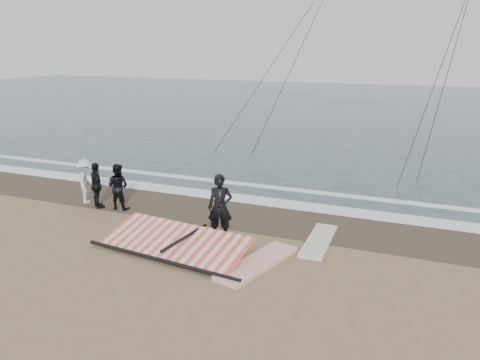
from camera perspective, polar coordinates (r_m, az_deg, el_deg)
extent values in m
plane|color=#8C704C|center=(10.95, -3.22, -12.48)|extent=(120.00, 120.00, 0.00)
cube|color=#233838|center=(42.21, 16.30, 8.34)|extent=(120.00, 54.00, 0.02)
cube|color=#4C3D2B|center=(14.77, 4.21, -4.68)|extent=(120.00, 2.80, 0.01)
cube|color=white|center=(16.02, 5.75, -2.95)|extent=(120.00, 0.90, 0.01)
cube|color=white|center=(17.58, 7.31, -1.26)|extent=(120.00, 0.45, 0.01)
imported|color=black|center=(12.92, -2.44, -3.34)|extent=(0.79, 0.64, 1.87)
cube|color=silver|center=(11.75, 2.14, -10.06)|extent=(1.43, 2.72, 0.10)
cube|color=beige|center=(13.18, 9.61, -7.30)|extent=(0.66, 2.35, 0.10)
imported|color=black|center=(15.88, -14.65, -0.77)|extent=(0.78, 0.63, 1.54)
imported|color=black|center=(16.14, -17.07, -0.66)|extent=(0.96, 0.84, 1.55)
imported|color=silver|center=(16.80, -18.31, -0.15)|extent=(1.03, 1.14, 1.54)
cube|color=black|center=(13.13, -7.37, -7.28)|extent=(2.78, 0.95, 0.10)
cube|color=#F94A29|center=(12.46, -7.95, -7.38)|extent=(4.13, 1.97, 0.42)
cylinder|color=black|center=(11.94, -9.78, -9.57)|extent=(4.59, 0.62, 0.10)
cylinder|color=black|center=(12.27, -6.75, -6.97)|extent=(0.31, 1.99, 0.08)
cylinder|color=#262626|center=(23.62, 23.60, 13.39)|extent=(0.04, 0.04, 14.77)
cylinder|color=#262626|center=(24.33, 24.40, 13.35)|extent=(0.04, 0.04, 13.63)
cylinder|color=#262626|center=(28.45, 5.59, 16.14)|extent=(0.04, 0.04, 16.41)
cylinder|color=#262626|center=(28.08, 7.64, 16.08)|extent=(0.04, 0.04, 16.22)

